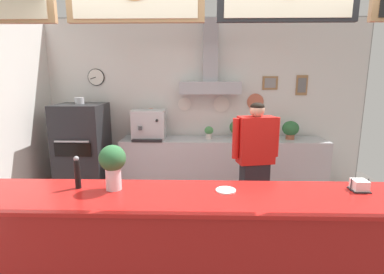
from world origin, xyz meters
TOP-DOWN VIEW (x-y plane):
  - ground_plane at (0.00, 0.00)m, footprint 6.53×6.53m
  - back_wall_assembly at (0.00, 2.32)m, footprint 5.44×2.89m
  - service_counter at (0.00, -0.49)m, footprint 4.75×0.68m
  - back_prep_counter at (0.31, 2.09)m, footprint 3.34×0.56m
  - pizza_oven at (-1.93, 1.84)m, footprint 0.72×0.76m
  - shop_worker at (0.59, 0.77)m, footprint 0.57×0.30m
  - espresso_machine at (-0.90, 2.06)m, footprint 0.53×0.46m
  - potted_basil at (1.40, 2.11)m, footprint 0.27×0.27m
  - potted_oregano at (0.07, 2.09)m, footprint 0.14×0.14m
  - potted_sage at (0.55, 2.11)m, footprint 0.27×0.27m
  - potted_thyme at (1.03, 2.10)m, footprint 0.20×0.20m
  - napkin_holder at (1.23, -0.35)m, footprint 0.14×0.14m
  - basil_vase at (-0.78, -0.38)m, footprint 0.22×0.22m
  - pepper_grinder at (-1.09, -0.36)m, footprint 0.05×0.05m
  - condiment_plate at (0.14, -0.39)m, footprint 0.17×0.17m

SIDE VIEW (x-z plane):
  - ground_plane at x=0.00m, z-range 0.00..0.00m
  - back_prep_counter at x=0.31m, z-range -0.01..0.91m
  - service_counter at x=0.00m, z-range 0.00..1.01m
  - pizza_oven at x=-1.93m, z-range -0.05..1.56m
  - shop_worker at x=0.59m, z-range 0.05..1.69m
  - condiment_plate at x=0.14m, z-range 1.01..1.03m
  - potted_oregano at x=0.07m, z-range 0.94..1.14m
  - potted_thyme at x=1.03m, z-range 0.93..1.16m
  - napkin_holder at x=1.23m, z-range 1.00..1.11m
  - potted_basil at x=1.40m, z-range 0.94..1.24m
  - potted_sage at x=0.55m, z-range 0.94..1.26m
  - pepper_grinder at x=-1.09m, z-range 1.01..1.29m
  - espresso_machine at x=-0.90m, z-range 0.92..1.39m
  - basil_vase at x=-0.78m, z-range 1.04..1.42m
  - back_wall_assembly at x=0.00m, z-range 0.09..2.97m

